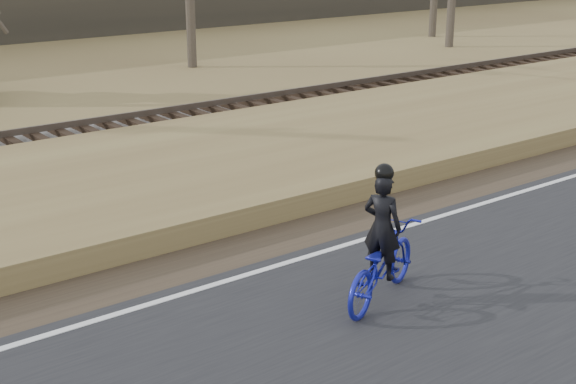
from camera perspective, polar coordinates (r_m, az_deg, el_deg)
ground at (r=15.95m, az=15.41°, el=-0.83°), size 120.00×120.00×0.00m
edge_line at (r=16.05m, az=14.86°, el=-0.43°), size 120.00×0.12×0.01m
shoulder at (r=16.65m, az=12.17°, el=0.29°), size 120.00×1.60×0.04m
embankment at (r=18.59m, az=5.23°, el=3.15°), size 120.00×5.00×0.44m
ballast at (r=21.45m, az=-1.64°, el=5.27°), size 120.00×3.00×0.45m
railroad at (r=21.39m, az=-1.65°, el=6.06°), size 120.00×2.40×0.29m
cyclist at (r=11.19m, az=6.63°, el=-4.66°), size 2.18×1.47×2.00m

